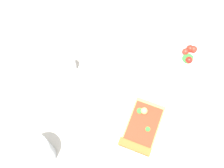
% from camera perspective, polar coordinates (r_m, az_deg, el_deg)
% --- Properties ---
extents(ground_plane, '(2.40, 2.40, 0.00)m').
position_cam_1_polar(ground_plane, '(0.83, 4.80, -7.26)').
color(ground_plane, beige).
rests_on(ground_plane, ground).
extents(plate, '(0.27, 0.27, 0.01)m').
position_cam_1_polar(plate, '(0.82, 3.28, -7.49)').
color(plate, white).
rests_on(plate, ground_plane).
extents(pizza_slice_main, '(0.17, 0.12, 0.03)m').
position_cam_1_polar(pizza_slice_main, '(0.80, 5.92, -8.93)').
color(pizza_slice_main, '#E5B256').
rests_on(pizza_slice_main, plate).
extents(salad_bowl, '(0.10, 0.10, 0.07)m').
position_cam_1_polar(salad_bowl, '(0.89, 15.14, 5.02)').
color(salad_bowl, white).
rests_on(salad_bowl, ground_plane).
extents(soda_glass, '(0.08, 0.08, 0.10)m').
position_cam_1_polar(soda_glass, '(0.78, -14.62, -13.17)').
color(soda_glass, silver).
rests_on(soda_glass, ground_plane).
extents(paper_napkin, '(0.17, 0.17, 0.00)m').
position_cam_1_polar(paper_napkin, '(0.93, 2.21, 8.37)').
color(paper_napkin, white).
rests_on(paper_napkin, ground_plane).
extents(pepper_shaker, '(0.03, 0.03, 0.08)m').
position_cam_1_polar(pepper_shaker, '(0.86, -8.30, 4.12)').
color(pepper_shaker, silver).
rests_on(pepper_shaker, ground_plane).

